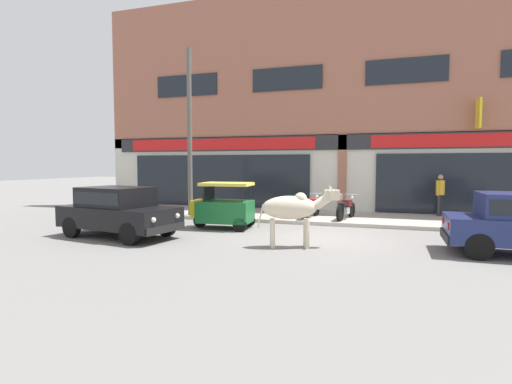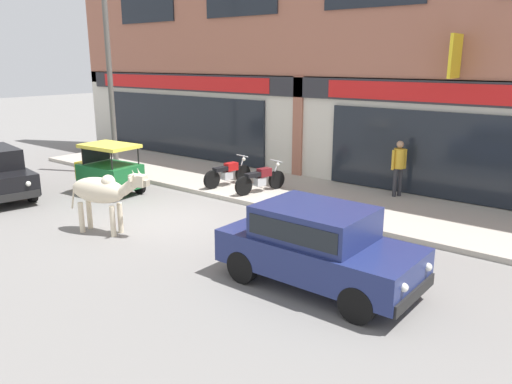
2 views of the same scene
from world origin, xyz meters
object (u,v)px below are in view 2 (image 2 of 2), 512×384
car_0 (317,243)px  auto_rickshaw (108,173)px  cow (102,191)px  pedestrian (399,162)px  motorcycle_1 (261,179)px  motorcycle_0 (228,173)px  utility_pole (110,77)px

car_0 → auto_rickshaw: auto_rickshaw is taller
cow → pedestrian: size_ratio=1.30×
auto_rickshaw → motorcycle_1: auto_rickshaw is taller
cow → auto_rickshaw: size_ratio=1.02×
motorcycle_0 → utility_pole: size_ratio=0.28×
motorcycle_0 → cow: bearing=-84.9°
cow → auto_rickshaw: 3.63m
cow → motorcycle_1: 4.91m
car_0 → utility_pole: size_ratio=0.57×
motorcycle_1 → utility_pole: utility_pole is taller
auto_rickshaw → utility_pole: 3.93m
motorcycle_0 → pedestrian: 5.10m
utility_pole → auto_rickshaw: bearing=-40.6°
auto_rickshaw → utility_pole: utility_pole is taller
cow → car_0: (5.34, 0.64, -0.19)m
cow → motorcycle_0: bearing=95.1°
cow → utility_pole: (-5.05, 4.07, 2.33)m
car_0 → motorcycle_1: (-4.48, 4.17, -0.30)m
motorcycle_0 → motorcycle_1: size_ratio=1.01×
cow → car_0: 5.38m
motorcycle_0 → pedestrian: pedestrian is taller
utility_pole → pedestrian: bearing=16.7°
cow → motorcycle_1: size_ratio=1.16×
cow → pedestrian: bearing=58.5°
motorcycle_0 → utility_pole: 5.46m
motorcycle_1 → pedestrian: 3.97m
motorcycle_1 → pedestrian: size_ratio=1.12×
pedestrian → auto_rickshaw: bearing=-146.6°
cow → motorcycle_1: bearing=79.9°
motorcycle_0 → pedestrian: (4.64, 2.04, 0.60)m
cow → pedestrian: pedestrian is taller
auto_rickshaw → pedestrian: 8.48m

